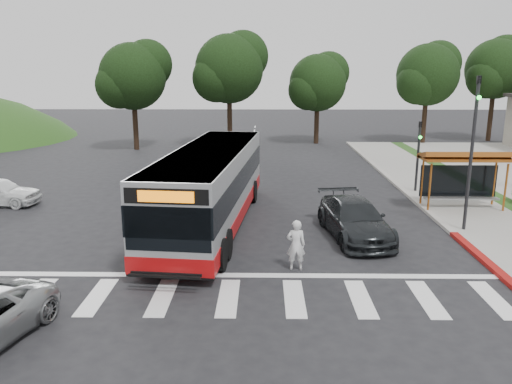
{
  "coord_description": "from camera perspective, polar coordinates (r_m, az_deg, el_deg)",
  "views": [
    {
      "loc": [
        1.06,
        -18.89,
        6.7
      ],
      "look_at": [
        0.73,
        1.97,
        1.6
      ],
      "focal_mm": 35.0,
      "sensor_mm": 36.0,
      "label": 1
    }
  ],
  "objects": [
    {
      "name": "bus_shelter",
      "position": [
        26.26,
        22.69,
        3.14
      ],
      "size": [
        4.2,
        1.6,
        2.86
      ],
      "color": "#984E19",
      "rests_on": "sidewalk_east"
    },
    {
      "name": "tree_ne_b",
      "position": [
        53.68,
        25.78,
        12.65
      ],
      "size": [
        6.16,
        5.74,
        10.02
      ],
      "color": "black",
      "rests_on": "ground"
    },
    {
      "name": "traffic_signal_ne_short",
      "position": [
        28.99,
        18.08,
        4.69
      ],
      "size": [
        0.18,
        0.37,
        4.0
      ],
      "color": "black",
      "rests_on": "ground"
    },
    {
      "name": "tree_ne_a",
      "position": [
        49.3,
        19.11,
        12.65
      ],
      "size": [
        6.16,
        5.74,
        9.3
      ],
      "color": "black",
      "rests_on": "parking_lot"
    },
    {
      "name": "traffic_signal_ne_tall",
      "position": [
        22.28,
        23.53,
        5.32
      ],
      "size": [
        0.18,
        0.37,
        6.5
      ],
      "color": "black",
      "rests_on": "ground"
    },
    {
      "name": "curb_east",
      "position": [
        28.81,
        16.86,
        -0.16
      ],
      "size": [
        0.3,
        40.0,
        0.15
      ],
      "primitive_type": "cube",
      "color": "#9E9991",
      "rests_on": "ground"
    },
    {
      "name": "transit_bus",
      "position": [
        21.85,
        -5.21,
        0.45
      ],
      "size": [
        4.13,
        13.37,
        3.4
      ],
      "primitive_type": null,
      "rotation": [
        0.0,
        0.0,
        -0.1
      ],
      "color": "#A6A8AB",
      "rests_on": "ground"
    },
    {
      "name": "dark_sedan",
      "position": [
        20.87,
        11.19,
        -3.04
      ],
      "size": [
        2.87,
        5.57,
        1.54
      ],
      "primitive_type": "imported",
      "rotation": [
        0.0,
        0.0,
        0.14
      ],
      "color": "#212427",
      "rests_on": "ground"
    },
    {
      "name": "crosswalk_ladder",
      "position": [
        15.46,
        -3.19,
        -11.95
      ],
      "size": [
        18.0,
        2.6,
        0.01
      ],
      "primitive_type": "cube",
      "color": "silver",
      "rests_on": "ground"
    },
    {
      "name": "curb_east_red",
      "position": [
        19.81,
        24.67,
        -7.12
      ],
      "size": [
        0.32,
        6.0,
        0.15
      ],
      "primitive_type": "cube",
      "color": "maroon",
      "rests_on": "ground"
    },
    {
      "name": "ground",
      "position": [
        20.07,
        -2.19,
        -5.77
      ],
      "size": [
        140.0,
        140.0,
        0.0
      ],
      "primitive_type": "plane",
      "color": "black",
      "rests_on": "ground"
    },
    {
      "name": "tree_north_c",
      "position": [
        44.34,
        -13.8,
        12.83
      ],
      "size": [
        6.16,
        5.74,
        9.3
      ],
      "color": "black",
      "rests_on": "ground"
    },
    {
      "name": "sidewalk_east",
      "position": [
        29.43,
        20.61,
        -0.2
      ],
      "size": [
        4.0,
        40.0,
        0.12
      ],
      "primitive_type": "cube",
      "color": "gray",
      "rests_on": "ground"
    },
    {
      "name": "tree_north_a",
      "position": [
        45.06,
        -2.99,
        14.0
      ],
      "size": [
        6.6,
        6.15,
        10.17
      ],
      "color": "black",
      "rests_on": "ground"
    },
    {
      "name": "tree_north_b",
      "position": [
        47.23,
        7.15,
        12.38
      ],
      "size": [
        5.72,
        5.33,
        8.43
      ],
      "color": "black",
      "rests_on": "ground"
    },
    {
      "name": "pedestrian",
      "position": [
        17.19,
        4.59,
        -6.06
      ],
      "size": [
        0.66,
        0.45,
        1.78
      ],
      "primitive_type": "imported",
      "rotation": [
        0.0,
        0.0,
        3.17
      ],
      "color": "silver",
      "rests_on": "ground"
    }
  ]
}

